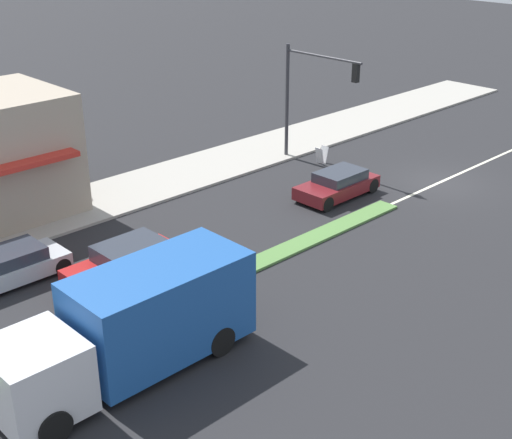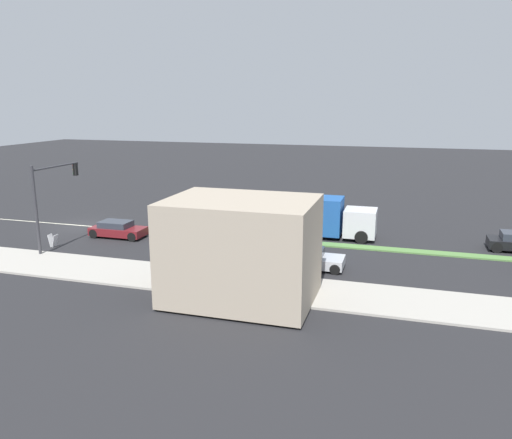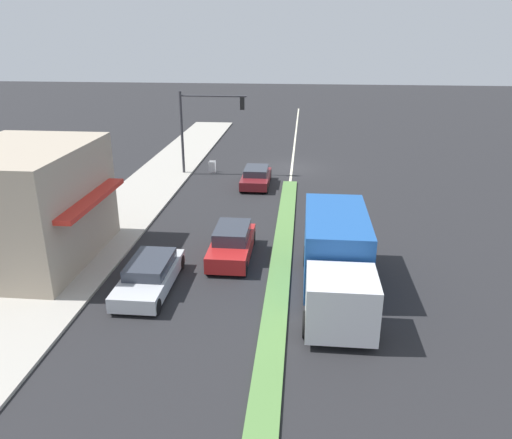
{
  "view_description": "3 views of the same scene",
  "coord_description": "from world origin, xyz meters",
  "px_view_note": "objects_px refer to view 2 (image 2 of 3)",
  "views": [
    {
      "loc": [
        -16.37,
        27.73,
        11.9
      ],
      "look_at": [
        0.75,
        11.22,
        1.32
      ],
      "focal_mm": 50.0,
      "sensor_mm": 36.0,
      "label": 1
    },
    {
      "loc": [
        32.7,
        24.34,
        9.5
      ],
      "look_at": [
        0.99,
        14.87,
        1.71
      ],
      "focal_mm": 35.0,
      "sensor_mm": 36.0,
      "label": 2
    },
    {
      "loc": [
        -0.82,
        36.01,
        9.49
      ],
      "look_at": [
        1.22,
        15.05,
        1.5
      ],
      "focal_mm": 35.0,
      "sensor_mm": 36.0,
      "label": 3
    }
  ],
  "objects_px": {
    "sedan_maroon": "(118,229)",
    "warning_aframe_sign": "(53,241)",
    "sedan_silver": "(305,258)",
    "traffic_signal_main": "(50,191)",
    "hatchback_red": "(267,240)",
    "delivery_truck": "(319,216)",
    "pedestrian": "(174,269)"
  },
  "relations": [
    {
      "from": "traffic_signal_main",
      "to": "sedan_silver",
      "type": "distance_m",
      "value": 16.93
    },
    {
      "from": "delivery_truck",
      "to": "hatchback_red",
      "type": "distance_m",
      "value": 5.23
    },
    {
      "from": "hatchback_red",
      "to": "pedestrian",
      "type": "bearing_deg",
      "value": -19.04
    },
    {
      "from": "delivery_truck",
      "to": "hatchback_red",
      "type": "xyz_separation_m",
      "value": [
        4.4,
        -2.71,
        -0.8
      ]
    },
    {
      "from": "pedestrian",
      "to": "warning_aframe_sign",
      "type": "distance_m",
      "value": 12.13
    },
    {
      "from": "hatchback_red",
      "to": "sedan_silver",
      "type": "distance_m",
      "value": 4.19
    },
    {
      "from": "pedestrian",
      "to": "hatchback_red",
      "type": "relative_size",
      "value": 0.41
    },
    {
      "from": "warning_aframe_sign",
      "to": "delivery_truck",
      "type": "relative_size",
      "value": 0.11
    },
    {
      "from": "pedestrian",
      "to": "warning_aframe_sign",
      "type": "height_order",
      "value": "pedestrian"
    },
    {
      "from": "pedestrian",
      "to": "sedan_maroon",
      "type": "xyz_separation_m",
      "value": [
        -8.07,
        -8.35,
        -0.44
      ]
    },
    {
      "from": "warning_aframe_sign",
      "to": "sedan_silver",
      "type": "relative_size",
      "value": 0.19
    },
    {
      "from": "sedan_silver",
      "to": "sedan_maroon",
      "type": "distance_m",
      "value": 14.52
    },
    {
      "from": "sedan_silver",
      "to": "sedan_maroon",
      "type": "bearing_deg",
      "value": -101.12
    },
    {
      "from": "traffic_signal_main",
      "to": "hatchback_red",
      "type": "height_order",
      "value": "traffic_signal_main"
    },
    {
      "from": "hatchback_red",
      "to": "sedan_maroon",
      "type": "bearing_deg",
      "value": -90.0
    },
    {
      "from": "sedan_silver",
      "to": "traffic_signal_main",
      "type": "bearing_deg",
      "value": -86.12
    },
    {
      "from": "pedestrian",
      "to": "delivery_truck",
      "type": "distance_m",
      "value": 13.63
    },
    {
      "from": "hatchback_red",
      "to": "sedan_silver",
      "type": "xyz_separation_m",
      "value": [
        2.8,
        3.11,
        -0.1
      ]
    },
    {
      "from": "sedan_silver",
      "to": "sedan_maroon",
      "type": "height_order",
      "value": "sedan_silver"
    },
    {
      "from": "delivery_truck",
      "to": "sedan_maroon",
      "type": "distance_m",
      "value": 14.55
    },
    {
      "from": "traffic_signal_main",
      "to": "sedan_silver",
      "type": "relative_size",
      "value": 1.26
    },
    {
      "from": "warning_aframe_sign",
      "to": "sedan_silver",
      "type": "distance_m",
      "value": 17.1
    },
    {
      "from": "warning_aframe_sign",
      "to": "hatchback_red",
      "type": "relative_size",
      "value": 0.2
    },
    {
      "from": "delivery_truck",
      "to": "sedan_silver",
      "type": "distance_m",
      "value": 7.27
    },
    {
      "from": "delivery_truck",
      "to": "warning_aframe_sign",
      "type": "bearing_deg",
      "value": -64.9
    },
    {
      "from": "pedestrian",
      "to": "warning_aframe_sign",
      "type": "relative_size",
      "value": 2.02
    },
    {
      "from": "sedan_silver",
      "to": "warning_aframe_sign",
      "type": "bearing_deg",
      "value": -87.94
    },
    {
      "from": "hatchback_red",
      "to": "sedan_silver",
      "type": "bearing_deg",
      "value": 48.04
    },
    {
      "from": "traffic_signal_main",
      "to": "pedestrian",
      "type": "distance_m",
      "value": 11.8
    },
    {
      "from": "sedan_maroon",
      "to": "warning_aframe_sign",
      "type": "bearing_deg",
      "value": -39.73
    },
    {
      "from": "traffic_signal_main",
      "to": "sedan_silver",
      "type": "xyz_separation_m",
      "value": [
        -1.12,
        16.56,
        -3.33
      ]
    },
    {
      "from": "traffic_signal_main",
      "to": "hatchback_red",
      "type": "relative_size",
      "value": 1.36
    }
  ]
}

